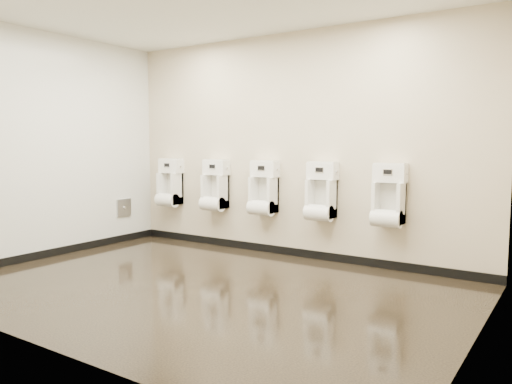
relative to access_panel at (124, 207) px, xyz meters
The scene contains 14 objects.
ground 2.80m from the access_panel, 25.81° to the right, with size 5.00×3.50×0.00m, color black.
back_wall 2.70m from the access_panel, 12.50° to the left, with size 5.00×0.02×2.80m, color beige.
front_wall 3.96m from the access_panel, 49.93° to the right, with size 5.00×0.02×2.80m, color beige.
left_wall 1.50m from the access_panel, 90.87° to the right, with size 0.02×3.50×2.80m, color beige.
right_wall 5.20m from the access_panel, 13.54° to the right, with size 0.02×3.50×2.80m, color beige.
tile_overlay_left 1.50m from the access_panel, 90.63° to the right, with size 0.01×3.50×2.80m, color silver.
skirting_back 2.58m from the access_panel, 12.23° to the left, with size 5.00×0.02×0.10m, color black.
skirting_left 1.28m from the access_panel, 90.30° to the right, with size 0.02×3.50×0.10m, color black.
access_panel is the anchor object (origin of this frame).
urinal_0 0.73m from the access_panel, 40.14° to the left, with size 0.37×0.28×0.69m.
urinal_1 1.45m from the access_panel, 17.61° to the left, with size 0.37×0.28×0.69m.
urinal_2 2.20m from the access_panel, 11.30° to the left, with size 0.37×0.28×0.69m.
urinal_3 3.01m from the access_panel, ahead, with size 0.37×0.28×0.69m.
urinal_4 3.82m from the access_panel, ahead, with size 0.37×0.28×0.69m.
Camera 1 is at (3.10, -3.74, 1.42)m, focal length 35.00 mm.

